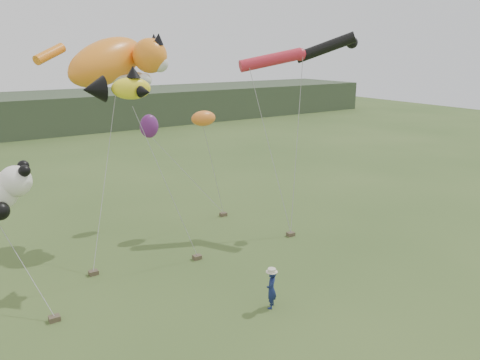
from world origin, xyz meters
name	(u,v)px	position (x,y,z in m)	size (l,w,h in m)	color
ground	(285,300)	(0.00, 0.00, 0.00)	(120.00, 120.00, 0.00)	#385123
headland	(7,116)	(-3.11, 44.69, 1.92)	(90.00, 13.00, 4.00)	#2D3D28
festival_attendant	(271,289)	(-0.73, -0.12, 0.72)	(0.52, 0.34, 1.43)	navy
sandbag_anchors	(184,254)	(-1.38, 5.54, 0.09)	(11.90, 6.03, 0.19)	brown
cat_kite	(116,61)	(-2.47, 9.62, 8.42)	(5.68, 3.60, 3.11)	orange
fish_kite	(118,88)	(-3.86, 5.63, 7.53)	(2.55, 1.76, 1.35)	yellow
tube_kites	(301,53)	(5.78, 6.35, 8.74)	(5.65, 3.33, 1.94)	black
misc_kites	(175,122)	(0.25, 9.37, 5.39)	(3.09, 2.95, 1.50)	orange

